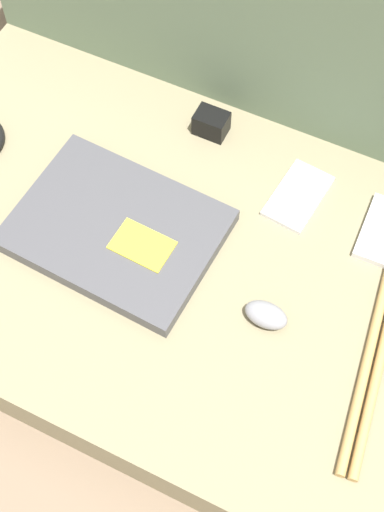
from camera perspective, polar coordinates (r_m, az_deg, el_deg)
name	(u,v)px	position (r m, az deg, el deg)	size (l,w,h in m)	color
ground_plane	(192,294)	(1.19, 0.00, -3.03)	(8.00, 8.00, 0.00)	#7A6651
couch_seat	(192,279)	(1.14, 0.00, -1.82)	(1.07, 0.61, 0.11)	#847A5B
couch_backrest	(300,35)	(1.24, 8.61, 17.08)	(1.07, 0.20, 0.44)	#60755B
laptop	(117,230)	(1.11, -6.04, 2.12)	(0.32, 0.25, 0.03)	#47474C
computer_mouse	(266,315)	(1.04, 5.95, -4.71)	(0.06, 0.04, 0.03)	gray
phone_black	(380,230)	(1.15, 14.81, 2.02)	(0.06, 0.12, 0.01)	silver
phone_small	(298,196)	(1.16, 8.48, 4.77)	(0.08, 0.13, 0.01)	silver
charger_brick	(211,123)	(1.21, 1.55, 10.57)	(0.06, 0.04, 0.04)	black
drumstick_pair	(377,346)	(1.06, 14.59, -6.97)	(0.08, 0.39, 0.01)	tan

